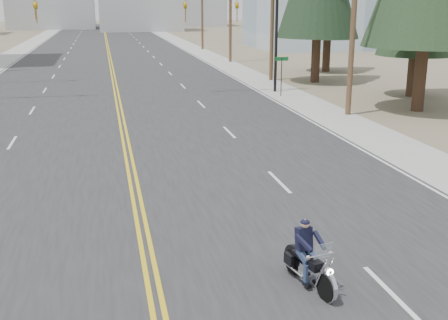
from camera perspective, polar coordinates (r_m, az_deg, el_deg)
name	(u,v)px	position (r m, az deg, el deg)	size (l,w,h in m)	color
road	(108,51)	(76.13, -11.67, 10.79)	(20.00, 200.00, 0.01)	#303033
sidewalk_left	(16,53)	(76.88, -20.39, 10.19)	(3.00, 200.00, 0.01)	#A5A5A0
sidewalk_right	(195,50)	(77.12, -2.94, 11.15)	(3.00, 200.00, 0.01)	#A5A5A0
traffic_mast_right	(248,20)	(39.15, 2.46, 14.00)	(7.10, 0.26, 7.00)	black
street_sign	(282,69)	(37.96, 5.87, 9.14)	(0.90, 0.06, 2.62)	black
utility_pole_b	(354,5)	(31.81, 13.10, 15.12)	(2.20, 0.30, 11.50)	brown
utility_pole_c	(272,7)	(45.87, 4.94, 15.19)	(2.20, 0.30, 11.00)	brown
utility_pole_d	(230,4)	(60.37, 0.66, 15.59)	(2.20, 0.30, 11.50)	brown
utility_pole_e	(202,6)	(77.05, -2.24, 15.41)	(2.20, 0.30, 11.00)	brown
haze_bldg_e	(196,3)	(158.01, -2.81, 15.64)	(14.00, 14.00, 12.00)	#B7BCC6
motorcyclist	(310,256)	(12.58, 8.72, -9.57)	(0.82, 1.92, 1.50)	black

